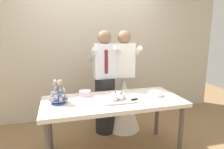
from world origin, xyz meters
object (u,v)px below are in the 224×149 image
main_cake_tray (118,98)px  cupcake_stand (58,93)px  round_cake (85,94)px  person_bride (123,96)px  dessert_table (113,105)px  person_groom (105,88)px  plate_stack (156,94)px

main_cake_tray → cupcake_stand: bearing=170.7°
round_cake → person_bride: bearing=31.4°
dessert_table → person_bride: 0.76m
main_cake_tray → person_groom: size_ratio=0.26×
dessert_table → cupcake_stand: bearing=175.0°
round_cake → person_groom: size_ratio=0.14×
dessert_table → cupcake_stand: 0.71m
cupcake_stand → main_cake_tray: cupcake_stand is taller
cupcake_stand → main_cake_tray: size_ratio=0.70×
plate_stack → round_cake: size_ratio=0.82×
main_cake_tray → round_cake: bearing=142.9°
dessert_table → person_bride: person_bride is taller
person_bride → person_groom: bearing=-177.2°
cupcake_stand → person_groom: bearing=38.7°
cupcake_stand → person_bride: person_bride is taller
dessert_table → person_bride: bearing=60.8°
cupcake_stand → plate_stack: cupcake_stand is taller
round_cake → person_groom: (0.38, 0.41, -0.06)m
plate_stack → person_groom: person_groom is taller
main_cake_tray → round_cake: (-0.38, 0.29, -0.00)m
main_cake_tray → plate_stack: 0.56m
dessert_table → plate_stack: size_ratio=9.17×
dessert_table → round_cake: round_cake is taller
person_groom → person_bride: same height
plate_stack → person_bride: person_bride is taller
cupcake_stand → main_cake_tray: (0.73, -0.12, -0.09)m
main_cake_tray → person_groom: 0.70m
dessert_table → round_cake: (-0.33, 0.23, 0.11)m
person_groom → person_bride: 0.36m
main_cake_tray → round_cake: size_ratio=1.81×
main_cake_tray → plate_stack: main_cake_tray is taller
dessert_table → main_cake_tray: bearing=-50.9°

